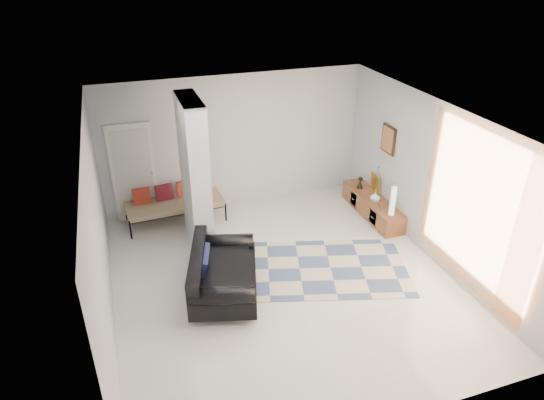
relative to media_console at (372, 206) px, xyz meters
name	(u,v)px	position (x,y,z in m)	size (l,w,h in m)	color
floor	(283,280)	(-2.52, -1.53, -0.20)	(6.00, 6.00, 0.00)	beige
ceiling	(285,121)	(-2.52, -1.53, 2.60)	(6.00, 6.00, 0.00)	white
wall_back	(235,142)	(-2.52, 1.47, 1.20)	(6.00, 6.00, 0.00)	silver
wall_front	(383,338)	(-2.52, -4.53, 1.20)	(6.00, 6.00, 0.00)	silver
wall_left	(99,237)	(-5.27, -1.53, 1.20)	(6.00, 6.00, 0.00)	silver
wall_right	(435,183)	(0.23, -1.53, 1.20)	(6.00, 6.00, 0.00)	silver
partition_column	(195,176)	(-3.62, 0.07, 1.20)	(0.35, 1.20, 2.80)	silver
hallway_door	(134,173)	(-4.62, 1.43, 0.82)	(0.85, 0.06, 2.04)	white
curtain	(476,212)	(0.15, -2.68, 1.25)	(2.55, 2.55, 0.00)	#FE9542
wall_art	(388,139)	(0.20, 0.00, 1.45)	(0.04, 0.45, 0.55)	#3F2111
media_console	(372,206)	(0.00, 0.00, 0.00)	(0.45, 1.89, 0.80)	brown
loveseat	(220,273)	(-3.58, -1.48, 0.14)	(1.43, 1.93, 0.76)	silver
daybed	(173,202)	(-3.95, 1.09, 0.21)	(1.97, 0.92, 0.77)	black
area_rug	(330,268)	(-1.62, -1.47, -0.20)	(2.63, 1.76, 0.01)	beige
cylinder_lamp	(393,201)	(-0.02, -0.74, 0.49)	(0.11, 0.11, 0.58)	silver
bronze_figurine	(360,182)	(-0.05, 0.49, 0.33)	(0.13, 0.13, 0.26)	black
vase	(375,197)	(-0.05, -0.15, 0.30)	(0.20, 0.20, 0.21)	white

